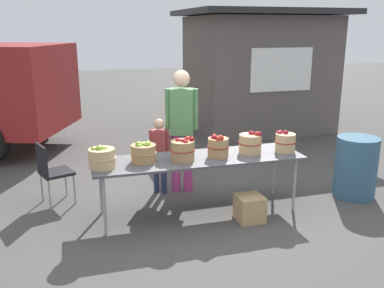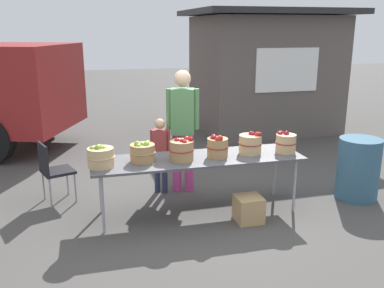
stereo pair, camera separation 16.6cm
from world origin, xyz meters
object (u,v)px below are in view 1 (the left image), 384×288
Objects in this scene: vendor_adult at (182,122)px; trash_barrel at (356,167)px; apple_basket_red_2 at (250,143)px; folding_chair at (51,169)px; apple_basket_green_0 at (102,157)px; apple_basket_red_0 at (183,150)px; apple_basket_red_1 at (218,146)px; child_customer at (160,150)px; apple_basket_green_1 at (144,153)px; produce_crate at (250,208)px; market_table at (198,160)px; apple_basket_red_3 at (285,142)px.

vendor_adult is 2.57m from trash_barrel.
folding_chair is at bearing 162.75° from apple_basket_red_2.
apple_basket_red_2 is (1.93, 0.09, 0.00)m from apple_basket_green_0.
vendor_adult reaches higher than apple_basket_red_0.
apple_basket_red_2 is at bearing 6.36° from apple_basket_red_1.
apple_basket_red_1 is 0.28× the size of child_customer.
apple_basket_green_1 is 0.38× the size of folding_chair.
produce_crate is at bearing 147.72° from child_customer.
market_table is at bearing 3.55° from apple_basket_green_0.
apple_basket_green_0 is at bearing 168.85° from produce_crate.
apple_basket_green_0 is at bearing -179.12° from apple_basket_red_0.
vendor_adult is at bearing 132.84° from apple_basket_red_2.
trash_barrel reaches higher than folding_chair.
apple_basket_red_3 is 0.26× the size of child_customer.
apple_basket_red_0 is 1.41m from apple_basket_red_3.
apple_basket_red_0 is 0.47m from apple_basket_red_1.
apple_basket_green_1 is at bearing -144.30° from folding_chair.
folding_chair is 4.25m from trash_barrel.
apple_basket_red_3 is 1.48m from vendor_adult.
apple_basket_red_2 is (0.47, 0.05, -0.01)m from apple_basket_red_1.
trash_barrel is (4.16, -0.90, -0.07)m from folding_chair.
apple_basket_green_0 is 0.19× the size of vendor_adult.
child_customer reaches higher than market_table.
vendor_adult reaches higher than market_table.
vendor_adult is (0.21, 0.86, 0.17)m from apple_basket_red_0.
apple_basket_red_3 is (2.40, 0.02, 0.00)m from apple_basket_green_0.
produce_crate is at bearing -136.81° from folding_chair.
child_customer reaches higher than apple_basket_green_1.
apple_basket_red_2 is at bearing 176.31° from trash_barrel.
apple_basket_green_0 is at bearing -176.45° from market_table.
folding_chair is at bearing 167.82° from trash_barrel.
apple_basket_green_1 is at bearing 177.93° from trash_barrel.
market_table is at bearing -179.17° from apple_basket_red_2.
apple_basket_red_1 reaches higher than apple_basket_green_1.
market_table is 0.74m from apple_basket_red_2.
apple_basket_red_3 reaches higher than market_table.
apple_basket_green_1 is at bearing 86.85° from child_customer.
produce_crate is (-0.17, -0.43, -0.72)m from apple_basket_red_2.
trash_barrel is (1.13, -0.03, -0.45)m from apple_basket_red_3.
produce_crate is (0.55, -0.42, -0.55)m from market_table.
market_table is at bearing 134.88° from child_customer.
trash_barrel is at bearing -0.74° from apple_basket_red_0.
apple_basket_red_2 is 0.18× the size of vendor_adult.
apple_basket_green_1 is 1.89m from apple_basket_red_3.
apple_basket_red_0 is at bearing -179.98° from apple_basket_red_3.
apple_basket_red_3 is 3.17m from folding_chair.
apple_basket_red_2 is 0.96× the size of produce_crate.
child_customer is (-0.34, 0.80, -0.06)m from market_table.
apple_basket_red_0 reaches higher than trash_barrel.
apple_basket_red_1 is at bearing 2.21° from apple_basket_red_0.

